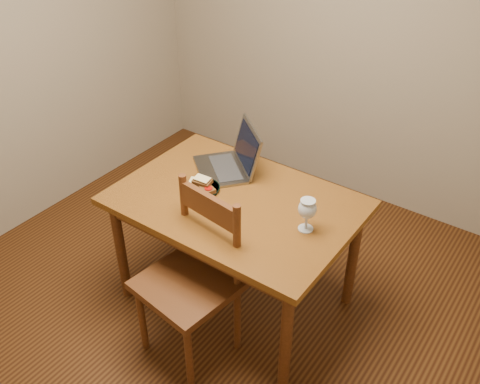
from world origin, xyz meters
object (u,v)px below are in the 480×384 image
Objects in this scene: table at (236,212)px; chair at (190,274)px; milk_glass at (307,215)px; plate at (202,188)px; laptop at (233,159)px.

chair is (0.02, -0.43, -0.12)m from table.
table is 0.44m from chair.
milk_glass is at bearing -0.23° from table.
plate is at bearing -171.18° from table.
laptop is at bearing 87.59° from plate.
table is 2.64× the size of laptop.
chair is at bearing -86.69° from table.
milk_glass is (0.64, 0.03, 0.08)m from plate.
table is 0.47m from milk_glass.
chair is at bearing -32.38° from laptop.
plate is 1.11× the size of milk_glass.
milk_glass is at bearing 18.32° from laptop.
laptop is (-0.20, 0.24, 0.16)m from table.
table is at bearing 100.71° from chair.
plate is at bearing 127.77° from chair.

